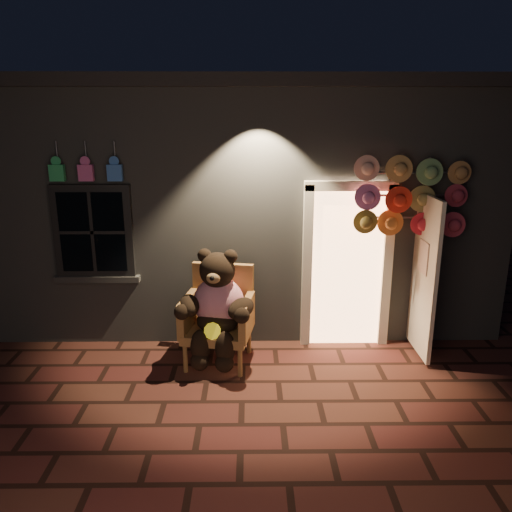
{
  "coord_description": "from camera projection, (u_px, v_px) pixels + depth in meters",
  "views": [
    {
      "loc": [
        0.1,
        -4.74,
        2.97
      ],
      "look_at": [
        0.16,
        1.0,
        1.35
      ],
      "focal_mm": 35.0,
      "sensor_mm": 36.0,
      "label": 1
    }
  ],
  "objects": [
    {
      "name": "ground",
      "position": [
        242.0,
        402.0,
        5.37
      ],
      "size": [
        60.0,
        60.0,
        0.0
      ],
      "primitive_type": "plane",
      "color": "#4C271D",
      "rests_on": "ground"
    },
    {
      "name": "teddy_bear",
      "position": [
        217.0,
        307.0,
        5.98
      ],
      "size": [
        0.99,
        0.84,
        1.38
      ],
      "rotation": [
        0.0,
        0.0,
        -0.17
      ],
      "color": "#C4143D",
      "rests_on": "ground"
    },
    {
      "name": "shop_building",
      "position": [
        245.0,
        189.0,
        8.74
      ],
      "size": [
        7.3,
        5.95,
        3.51
      ],
      "color": "slate",
      "rests_on": "ground"
    },
    {
      "name": "wicker_armchair",
      "position": [
        219.0,
        315.0,
        6.17
      ],
      "size": [
        0.92,
        0.86,
        1.19
      ],
      "rotation": [
        0.0,
        0.0,
        -0.17
      ],
      "color": "brown",
      "rests_on": "ground"
    },
    {
      "name": "hat_rack",
      "position": [
        411.0,
        198.0,
        6.08
      ],
      "size": [
        1.42,
        0.22,
        2.5
      ],
      "color": "#59595E",
      "rests_on": "ground"
    }
  ]
}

